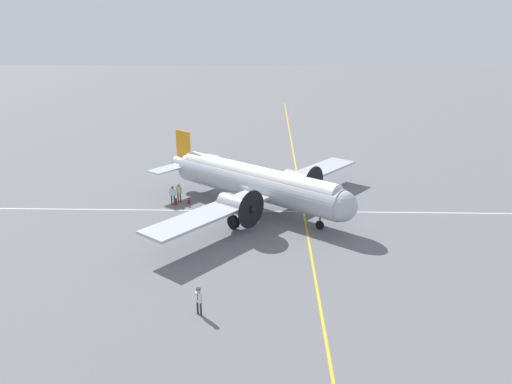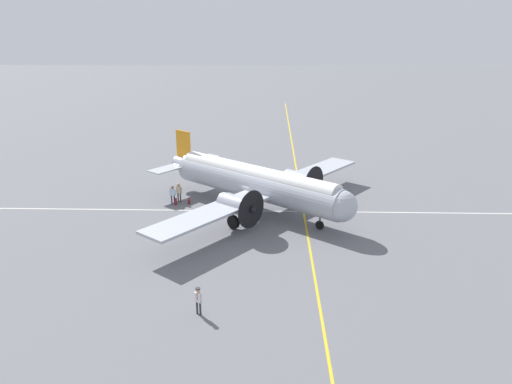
# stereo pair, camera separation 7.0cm
# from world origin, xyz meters

# --- Properties ---
(ground_plane) EXTENTS (300.00, 300.00, 0.00)m
(ground_plane) POSITION_xyz_m (0.00, 0.00, 0.00)
(ground_plane) COLOR slate
(apron_line_eastwest) EXTENTS (120.00, 0.16, 0.01)m
(apron_line_eastwest) POSITION_xyz_m (0.00, 4.12, 0.00)
(apron_line_eastwest) COLOR gold
(apron_line_eastwest) RESTS_ON ground_plane
(apron_line_northsouth) EXTENTS (0.16, 120.00, 0.01)m
(apron_line_northsouth) POSITION_xyz_m (0.20, 0.00, 0.00)
(apron_line_northsouth) COLOR silver
(apron_line_northsouth) RESTS_ON ground_plane
(airliner_main) EXTENTS (21.41, 19.80, 5.80)m
(airliner_main) POSITION_xyz_m (0.25, 0.32, 2.53)
(airliner_main) COLOR #ADB2BC
(airliner_main) RESTS_ON ground_plane
(crew_foreground) EXTENTS (0.38, 0.49, 1.66)m
(crew_foreground) POSITION_xyz_m (16.37, -2.73, 1.04)
(crew_foreground) COLOR #2D2D33
(crew_foreground) RESTS_ON ground_plane
(passenger_boarding) EXTENTS (0.28, 0.60, 1.74)m
(passenger_boarding) POSITION_xyz_m (-1.33, -7.49, 1.07)
(passenger_boarding) COLOR navy
(passenger_boarding) RESTS_ON ground_plane
(ramp_agent) EXTENTS (0.33, 0.58, 1.79)m
(ramp_agent) POSITION_xyz_m (-1.91, -7.02, 1.09)
(ramp_agent) COLOR #473D2D
(ramp_agent) RESTS_ON ground_plane
(suitcase_near_door) EXTENTS (0.51, 0.14, 0.50)m
(suitcase_near_door) POSITION_xyz_m (-1.56, -6.09, 0.23)
(suitcase_near_door) COLOR maroon
(suitcase_near_door) RESTS_ON ground_plane
(suitcase_upright_spare) EXTENTS (0.38, 0.15, 0.59)m
(suitcase_upright_spare) POSITION_xyz_m (-1.20, -7.22, 0.28)
(suitcase_upright_spare) COLOR maroon
(suitcase_upright_spare) RESTS_ON ground_plane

